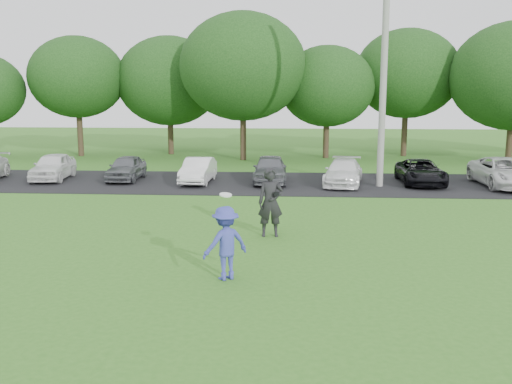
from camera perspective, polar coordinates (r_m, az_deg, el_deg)
ground at (r=13.04m, az=-1.06°, el=-8.37°), size 100.00×100.00×0.00m
parking_lot at (r=25.67m, az=1.44°, el=0.92°), size 32.00×6.50×0.03m
utility_pole at (r=24.98m, az=12.71°, el=12.96°), size 0.28×0.28×10.92m
frisbee_player at (r=12.60m, az=-3.07°, el=-5.11°), size 1.22×1.11×1.95m
camera_bystander at (r=16.22m, az=1.47°, el=-1.04°), size 0.77×0.55×1.98m
parked_cars at (r=25.47m, az=3.56°, el=2.19°), size 28.63×4.69×1.24m
tree_row at (r=35.08m, az=4.70°, el=11.40°), size 42.39×9.85×8.64m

